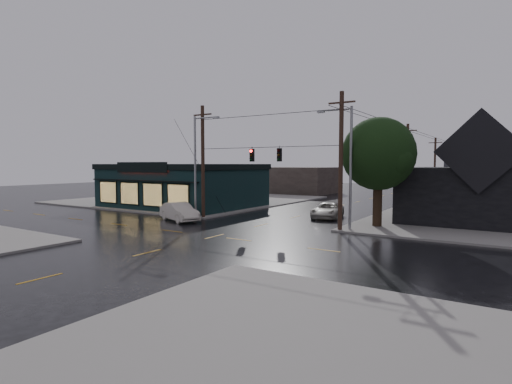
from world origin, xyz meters
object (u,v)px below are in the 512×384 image
Objects in this scene: utility_pole_nw at (203,219)px; suv_silver at (327,210)px; utility_pole_ne at (340,232)px; corner_tree at (378,154)px; sedan_cream at (179,212)px.

suv_silver is at bearing 34.86° from utility_pole_nw.
utility_pole_ne is at bearing 0.00° from utility_pole_nw.
corner_tree reaches higher than sedan_cream.
utility_pole_nw is 2.08× the size of sedan_cream.
utility_pole_nw is 1.00× the size of utility_pole_ne.
corner_tree is 1.72× the size of sedan_cream.
utility_pole_ne is 13.93m from sedan_cream.
utility_pole_nw is at bearing 5.11° from sedan_cream.
utility_pole_ne is at bearing -58.64° from sedan_cream.
utility_pole_ne is 2.08× the size of sedan_cream.
corner_tree is 8.08m from suv_silver.
utility_pole_nw is at bearing -155.74° from suv_silver.
suv_silver is (-3.68, 6.49, 0.70)m from utility_pole_ne.
utility_pole_nw is at bearing 180.00° from utility_pole_ne.
utility_pole_ne reaches higher than sedan_cream.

